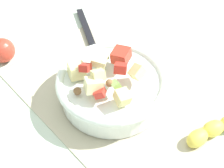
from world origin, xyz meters
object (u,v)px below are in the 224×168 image
Objects in this scene: whole_apple at (3,50)px; banana_whole at (214,130)px; salad_bowl at (112,86)px; serving_spoon at (90,39)px.

whole_apple is 0.52× the size of banana_whole.
salad_bowl is at bearing -158.03° from whole_apple.
serving_spoon is at bearing -114.56° from whole_apple.
salad_bowl is at bearing 23.60° from banana_whole.
whole_apple is 0.57m from banana_whole.
banana_whole is at bearing -179.83° from serving_spoon.
banana_whole is (-0.23, -0.10, -0.03)m from salad_bowl.
serving_spoon is at bearing -26.19° from salad_bowl.
whole_apple is (0.10, 0.22, 0.02)m from serving_spoon.
banana_whole is (-0.43, -0.00, 0.01)m from serving_spoon.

